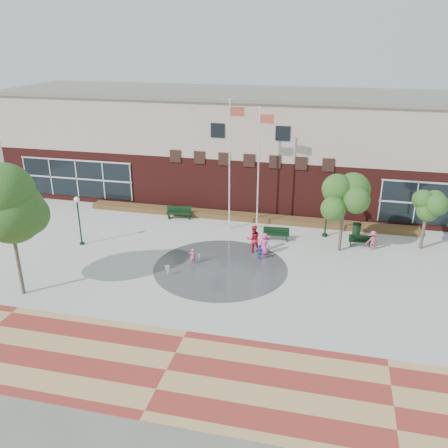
% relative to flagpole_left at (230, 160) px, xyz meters
% --- Properties ---
extents(ground, '(120.00, 120.00, 0.00)m').
position_rel_flagpole_left_xyz_m(ground, '(0.84, -9.47, -5.33)').
color(ground, '#666056').
rests_on(ground, ground).
extents(plaza_concrete, '(46.00, 18.00, 0.01)m').
position_rel_flagpole_left_xyz_m(plaza_concrete, '(0.84, -5.47, -5.32)').
color(plaza_concrete, '#A8A8A0').
rests_on(plaza_concrete, ground).
extents(paver_band, '(46.00, 6.00, 0.01)m').
position_rel_flagpole_left_xyz_m(paver_band, '(0.84, -16.47, -5.32)').
color(paver_band, maroon).
rests_on(paver_band, ground).
extents(splash_pad, '(8.40, 8.40, 0.01)m').
position_rel_flagpole_left_xyz_m(splash_pad, '(0.84, -6.47, -5.32)').
color(splash_pad, '#383A3D').
rests_on(splash_pad, ground).
extents(library_building, '(44.40, 10.40, 9.20)m').
position_rel_flagpole_left_xyz_m(library_building, '(0.84, 8.01, -0.68)').
color(library_building, '#4F1916').
rests_on(library_building, ground).
extents(flower_bed, '(26.00, 1.20, 0.40)m').
position_rel_flagpole_left_xyz_m(flower_bed, '(0.84, 2.13, -5.33)').
color(flower_bed, maroon).
rests_on(flower_bed, ground).
extents(flagpole_left, '(1.13, 0.18, 9.57)m').
position_rel_flagpole_left_xyz_m(flagpole_left, '(0.00, 0.00, 0.00)').
color(flagpole_left, white).
rests_on(flagpole_left, ground).
extents(flagpole_right, '(1.11, 0.26, 9.03)m').
position_rel_flagpole_left_xyz_m(flagpole_right, '(1.99, 0.72, -0.28)').
color(flagpole_right, white).
rests_on(flagpole_right, ground).
extents(lamp_left, '(0.37, 0.37, 3.51)m').
position_rel_flagpole_left_xyz_m(lamp_left, '(-9.43, -5.19, -3.15)').
color(lamp_left, black).
rests_on(lamp_left, ground).
extents(lamp_right, '(0.45, 0.45, 4.23)m').
position_rel_flagpole_left_xyz_m(lamp_right, '(7.03, 0.16, -2.70)').
color(lamp_right, black).
rests_on(lamp_right, ground).
extents(bench_left, '(2.01, 0.85, 0.98)m').
position_rel_flagpole_left_xyz_m(bench_left, '(-4.39, 1.10, -5.01)').
color(bench_left, black).
rests_on(bench_left, ground).
extents(bench_mid, '(1.89, 0.67, 0.93)m').
position_rel_flagpole_left_xyz_m(bench_mid, '(3.66, -1.36, -5.03)').
color(bench_mid, black).
rests_on(bench_mid, ground).
extents(bench_right, '(1.58, 0.49, 0.78)m').
position_rel_flagpole_left_xyz_m(bench_right, '(9.47, -1.07, -5.07)').
color(bench_right, black).
rests_on(bench_right, ground).
extents(trash_can, '(0.62, 0.62, 1.01)m').
position_rel_flagpole_left_xyz_m(trash_can, '(9.24, 0.61, -4.81)').
color(trash_can, black).
rests_on(trash_can, ground).
extents(tree_big_left, '(4.49, 4.49, 7.17)m').
position_rel_flagpole_left_xyz_m(tree_big_left, '(-9.27, -12.09, -0.20)').
color(tree_big_left, '#4A382E').
rests_on(tree_big_left, ground).
extents(tree_mid, '(3.03, 3.03, 5.11)m').
position_rel_flagpole_left_xyz_m(tree_mid, '(8.08, -2.10, -1.61)').
color(tree_mid, '#4A382E').
rests_on(tree_mid, ground).
extents(tree_small_right, '(2.47, 2.47, 4.22)m').
position_rel_flagpole_left_xyz_m(tree_small_right, '(13.49, -0.50, -2.25)').
color(tree_small_right, '#4A382E').
rests_on(tree_small_right, ground).
extents(water_jet_a, '(0.32, 0.32, 0.63)m').
position_rel_flagpole_left_xyz_m(water_jet_a, '(-2.03, -8.21, -5.33)').
color(water_jet_a, white).
rests_on(water_jet_a, ground).
extents(water_jet_b, '(0.17, 0.17, 0.39)m').
position_rel_flagpole_left_xyz_m(water_jet_b, '(-0.77, -5.70, -5.33)').
color(water_jet_b, white).
rests_on(water_jet_b, ground).
extents(child_splash, '(0.46, 0.38, 1.07)m').
position_rel_flagpole_left_xyz_m(child_splash, '(-1.01, -6.30, -4.79)').
color(child_splash, '#E5608A').
rests_on(child_splash, ground).
extents(adult_red, '(1.15, 1.05, 1.93)m').
position_rel_flagpole_left_xyz_m(adult_red, '(2.42, -3.65, -4.36)').
color(adult_red, red).
rests_on(adult_red, ground).
extents(adult_pink, '(0.87, 0.79, 1.49)m').
position_rel_flagpole_left_xyz_m(adult_pink, '(3.20, -3.78, -4.58)').
color(adult_pink, '#F04293').
rests_on(adult_pink, ground).
extents(child_blue, '(0.68, 0.51, 1.07)m').
position_rel_flagpole_left_xyz_m(child_blue, '(3.06, -4.69, -4.79)').
color(child_blue, blue).
rests_on(child_blue, ground).
extents(person_bench, '(1.01, 0.81, 1.37)m').
position_rel_flagpole_left_xyz_m(person_bench, '(10.22, -1.44, -4.64)').
color(person_bench, '#C54E68').
rests_on(person_bench, ground).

